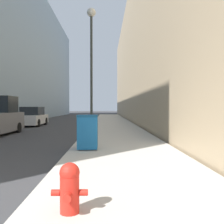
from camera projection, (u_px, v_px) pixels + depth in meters
The scene contains 6 objects.
sidewalk_right at pixel (113, 126), 20.80m from camera, with size 3.78×60.00×0.14m.
building_right_stone at pixel (180, 56), 28.83m from camera, with size 12.00×60.00×15.01m.
fire_hydrant at pixel (70, 187), 3.47m from camera, with size 0.51×0.40×0.70m.
trash_bin at pixel (88, 132), 8.70m from camera, with size 0.71×0.63×1.21m.
lamppost at pixel (91, 50), 13.08m from camera, with size 0.46×0.46×6.67m.
parked_sedan_near at pixel (33, 117), 21.69m from camera, with size 1.85×4.25×1.64m.
Camera 1 is at (4.55, -2.77, 1.62)m, focal length 40.00 mm.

